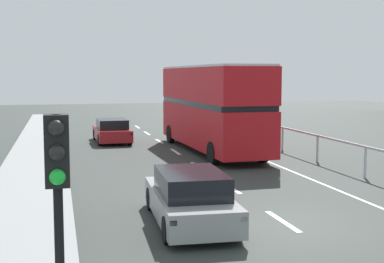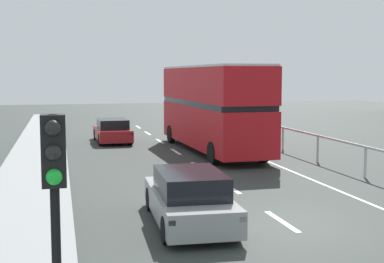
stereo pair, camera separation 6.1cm
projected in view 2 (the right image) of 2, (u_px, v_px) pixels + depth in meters
The scene contains 8 objects.
ground_plane at pixel (287, 227), 13.86m from camera, with size 75.95×120.00×0.10m, color #2D322F.
near_sidewalk_kerb at pixel (16, 241), 12.27m from camera, with size 2.64×80.00×0.14m, color gray.
lane_paint_markings at pixel (252, 168), 22.30m from camera, with size 3.47×46.00×0.01m.
bridge_side_railing at pixel (318, 140), 23.72m from camera, with size 0.10×42.00×1.21m.
double_decker_bus_red at pixel (212, 106), 26.82m from camera, with size 2.84×10.85×4.27m.
hatchback_car_near at pixel (189, 198), 13.87m from camera, with size 2.00×4.63×1.40m.
traffic_signal_pole at pixel (54, 179), 6.70m from camera, with size 0.30×0.42×3.20m.
sedan_car_ahead at pixel (112, 131), 30.80m from camera, with size 1.92×4.33×1.34m.
Camera 2 is at (-5.59, -12.55, 3.83)m, focal length 50.63 mm.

